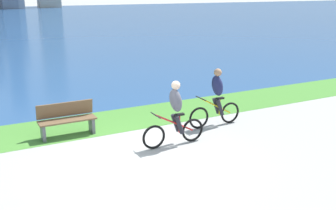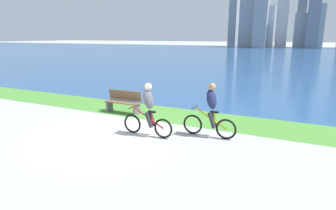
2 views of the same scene
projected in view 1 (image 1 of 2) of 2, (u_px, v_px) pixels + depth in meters
The scene contains 5 objects.
ground_plane at pixel (134, 158), 9.28m from camera, with size 300.00×300.00×0.00m, color #9E9E99.
grass_strip_bayside at pixel (98, 123), 11.64m from camera, with size 120.00×2.11×0.01m, color #478433.
cyclist_lead at pixel (175, 113), 9.83m from camera, with size 1.71×0.52×1.65m.
cyclist_trailing at pixel (216, 98), 11.23m from camera, with size 1.69×0.52×1.67m.
bench_near_path at pixel (67, 120), 10.57m from camera, with size 1.50×0.47×0.90m.
Camera 1 is at (-3.23, -7.96, 3.81)m, focal length 42.53 mm.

